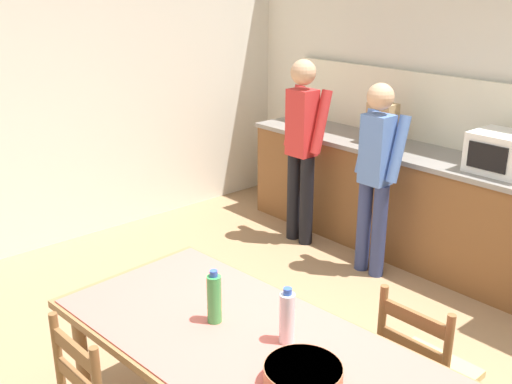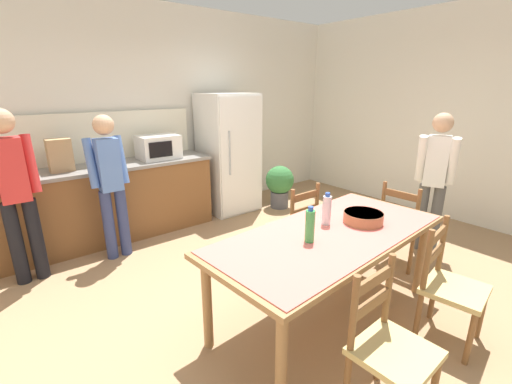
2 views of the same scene
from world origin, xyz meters
name	(u,v)px [view 2 (image 2 of 2)]	position (x,y,z in m)	size (l,w,h in m)	color
ground_plane	(280,292)	(0.00, 0.00, 0.00)	(8.32, 8.32, 0.00)	#9E7A56
wall_back	(154,116)	(0.00, 2.66, 1.45)	(6.52, 0.12, 2.90)	silver
wall_right	(458,116)	(3.26, 0.00, 1.45)	(0.12, 5.20, 2.90)	silver
kitchen_counter	(88,206)	(-1.09, 2.23, 0.47)	(3.07, 0.66, 0.94)	brown
counter_splashback	(72,139)	(-1.09, 2.54, 1.24)	(3.03, 0.03, 0.60)	#EFE8CB
refrigerator	(229,154)	(0.92, 2.19, 0.87)	(0.75, 0.73, 1.75)	white
microwave	(158,147)	(-0.16, 2.21, 1.09)	(0.50, 0.39, 0.30)	white
paper_bag	(60,155)	(-1.29, 2.20, 1.12)	(0.24, 0.16, 0.36)	tan
dining_table	(329,241)	(0.07, -0.48, 0.69)	(2.10, 1.07, 0.76)	olive
bottle_near_centre	(310,226)	(-0.19, -0.49, 0.89)	(0.07, 0.07, 0.27)	green
bottle_off_centre	(327,210)	(0.16, -0.35, 0.89)	(0.07, 0.07, 0.27)	silver
serving_bowl	(363,217)	(0.43, -0.52, 0.81)	(0.32, 0.32, 0.09)	#9E6642
chair_side_near_right	(449,286)	(0.57, -1.20, 0.44)	(0.48, 0.46, 0.91)	brown
chair_side_near_left	(389,347)	(-0.34, -1.26, 0.44)	(0.43, 0.42, 0.91)	brown
chair_head_end	(403,226)	(1.37, -0.39, 0.44)	(0.42, 0.44, 0.91)	brown
chair_side_far_right	(295,226)	(0.47, 0.31, 0.44)	(0.43, 0.41, 0.91)	brown
person_at_sink	(15,189)	(-1.77, 1.71, 0.94)	(0.42, 0.29, 1.67)	black
person_at_counter	(110,180)	(-0.94, 1.69, 0.88)	(0.39, 0.27, 1.57)	navy
person_by_table	(434,176)	(1.93, -0.39, 0.89)	(0.35, 0.45, 1.58)	#4C4C4C
potted_plant	(280,184)	(1.58, 1.76, 0.39)	(0.44, 0.44, 0.67)	#4C4C51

